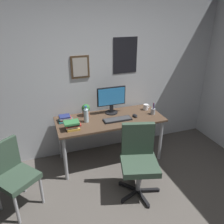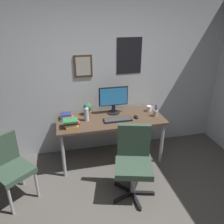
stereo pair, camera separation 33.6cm
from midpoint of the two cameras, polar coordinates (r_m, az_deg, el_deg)
name	(u,v)px [view 1 (the left image)]	position (r m, az deg, el deg)	size (l,w,h in m)	color
wall_back	(95,76)	(3.67, -6.94, 8.88)	(4.40, 0.10, 2.60)	silver
desk	(110,123)	(3.55, -3.25, -2.79)	(1.63, 0.68, 0.73)	#4C3828
office_chair	(139,157)	(3.01, 3.43, -11.13)	(0.58, 0.59, 0.95)	#334738
side_chair	(12,172)	(3.11, -26.55, -13.33)	(0.59, 0.59, 0.88)	#334738
monitor	(111,99)	(3.60, -2.83, 3.20)	(0.46, 0.20, 0.43)	black
keyboard	(118,119)	(3.45, -1.41, -1.92)	(0.43, 0.15, 0.03)	black
computer_mouse	(135,116)	(3.56, 3.07, -0.97)	(0.06, 0.11, 0.04)	black
water_bottle	(86,115)	(3.40, -9.28, -0.88)	(0.07, 0.07, 0.25)	silver
coffee_mug_near	(146,107)	(3.81, 5.97, 1.18)	(0.12, 0.08, 0.09)	white
potted_plant	(86,110)	(3.59, -9.19, 0.53)	(0.13, 0.13, 0.20)	brown
pen_cup	(153,111)	(3.66, 7.60, 0.20)	(0.07, 0.07, 0.20)	#9EA0A5
book_stack_left	(72,125)	(3.25, -12.76, -3.31)	(0.23, 0.16, 0.12)	gold
book_stack_right	(65,119)	(3.52, -14.25, -1.65)	(0.22, 0.16, 0.09)	#26727A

